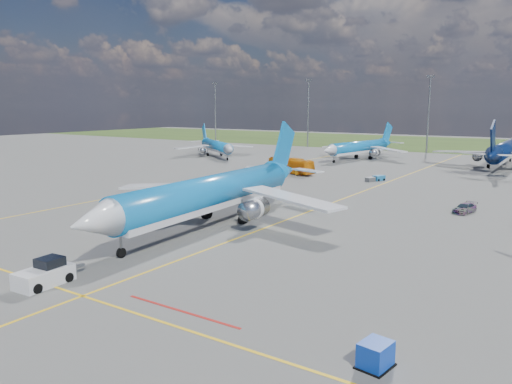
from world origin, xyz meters
The scene contains 15 objects.
ground centered at (0.00, 0.00, 0.00)m, with size 400.00×400.00×0.00m, color #545452.
grass_strip centered at (0.00, 150.00, 0.00)m, with size 400.00×80.00×0.01m, color #2D4719.
taxiway_lines centered at (0.17, 27.70, 0.01)m, with size 60.25×160.00×0.02m.
floodlight_masts centered at (10.00, 110.00, 12.56)m, with size 202.20×0.50×22.70m.
bg_jet_nw centered at (-55.48, 66.60, 0.00)m, with size 24.22×31.79×8.33m, color #0E75C5, non-canonical shape.
bg_jet_nnw centered at (-19.82, 81.58, 0.00)m, with size 26.37×34.62×9.07m, color #0E75C5, non-canonical shape.
bg_jet_n centered at (14.27, 83.39, 0.00)m, with size 31.68×41.58×10.89m, color #07173E, non-canonical shape.
main_airliner centered at (-5.88, 2.49, 0.00)m, with size 32.98×43.28×11.34m, color #0E75C5, non-canonical shape.
pushback_tug centered at (-4.45, -20.03, 0.84)m, with size 2.57×6.17×2.07m.
uld_container centered at (21.71, -17.74, 0.71)m, with size 1.42×1.78×1.42m, color #0C38B0.
apron_bus centered at (-20.94, 47.62, 1.60)m, with size 2.69×11.51×3.21m, color orange.
service_car_a centered at (-25.53, 18.18, 0.74)m, with size 1.74×4.33×1.47m, color #999999.
service_car_b centered at (-16.15, 23.52, 0.71)m, with size 2.34×5.07×1.41m, color #999999.
service_car_c centered at (17.41, 26.60, 0.63)m, with size 1.77×4.37×1.27m, color #999999.
baggage_tug_c centered at (-2.39, 47.23, 0.46)m, with size 2.72×4.47×0.98m.
Camera 1 is at (30.18, -42.04, 13.93)m, focal length 35.00 mm.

